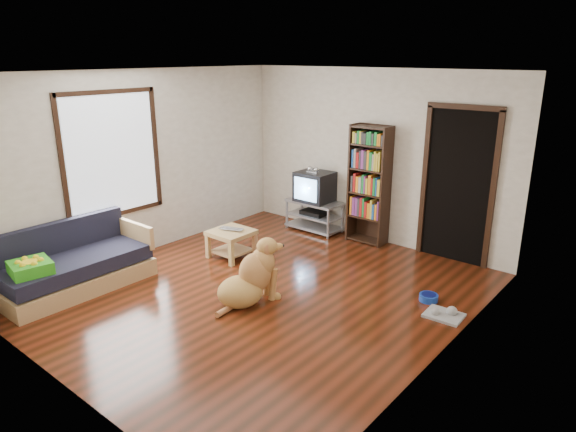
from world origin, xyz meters
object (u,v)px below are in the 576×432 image
Objects in this scene: dog_bowl at (429,298)px; tv_stand at (314,214)px; bookshelf at (369,179)px; coffee_table at (231,239)px; grey_rag at (444,315)px; sofa at (76,268)px; laptop at (230,230)px; crt_tv at (316,186)px; green_cushion at (30,267)px; dog at (251,279)px.

tv_stand is (-2.58, 1.18, 0.23)m from dog_bowl.
coffee_table is at bearing -122.56° from bookshelf.
dog_bowl is 0.39m from grey_rag.
bookshelf is at bearing 141.92° from dog_bowl.
sofa reaches higher than grey_rag.
dog_bowl is 0.12× the size of sofa.
crt_tv is (0.20, 1.75, 0.33)m from laptop.
bookshelf is 4.26m from sofa.
bookshelf is (1.80, 4.30, 0.51)m from green_cushion.
tv_stand is 0.95× the size of dog.
grey_rag is (3.07, 0.30, -0.40)m from laptop.
sofa reaches higher than coffee_table.
crt_tv is at bearing 83.49° from coffee_table.
coffee_table is 0.58× the size of dog.
laptop is at bearing 67.74° from sofa.
dog_bowl is (2.77, 0.55, -0.37)m from laptop.
grey_rag is 0.69× the size of crt_tv.
dog is at bearing -69.04° from tv_stand.
sofa reaches higher than tv_stand.
dog_bowl is at bearing 39.96° from dog.
crt_tv is at bearing 154.98° from dog_bowl.
tv_stand is 0.50× the size of bookshelf.
dog is at bearing -150.10° from grey_rag.
laptop is 0.36× the size of dog.
dog is (-1.91, -1.10, 0.27)m from grey_rag.
laptop reaches higher than dog_bowl.
bookshelf reaches higher than green_cushion.
bookshelf reaches higher than dog.
tv_stand is 1.71m from coffee_table.
dog_bowl reaches higher than grey_rag.
crt_tv is 3.81m from sofa.
dog_bowl is 2.93m from crt_tv.
green_cushion is 1.89× the size of dog_bowl.
crt_tv reaches higher than coffee_table.
dog reaches higher than coffee_table.
green_cushion is at bearing -104.60° from coffee_table.
green_cushion is at bearing -137.24° from dog.
dog is (0.02, -2.62, -0.71)m from bookshelf.
laptop reaches higher than coffee_table.
crt_tv is 0.32× the size of sofa.
bookshelf is 2.72m from dog.
crt_tv is 1.80m from coffee_table.
green_cushion is 2.60m from coffee_table.
green_cushion reaches higher than tv_stand.
laptop is at bearing -168.76° from dog_bowl.
laptop is at bearing 145.67° from dog.
bookshelf reaches higher than crt_tv.
bookshelf is 1.89× the size of dog.
coffee_table is (-0.20, -1.70, 0.01)m from tv_stand.
grey_rag is 4.44m from sofa.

